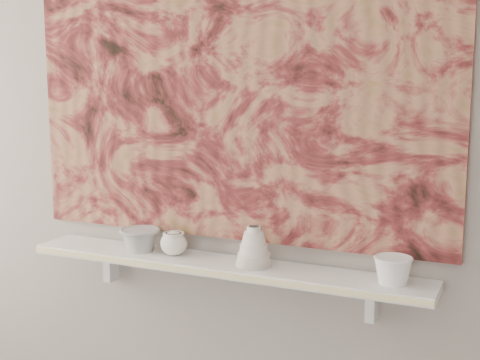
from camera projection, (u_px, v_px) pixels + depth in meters
The scene contains 11 objects.
wall_back at pixel (234, 133), 2.23m from camera, with size 3.60×3.60×0.00m, color gray.
shelf at pixel (222, 266), 2.22m from camera, with size 1.40×0.18×0.03m, color white.
shelf_stripe at pixel (209, 273), 2.13m from camera, with size 1.40×0.01×0.02m, color beige.
bracket_left at pixel (111, 265), 2.48m from camera, with size 0.03×0.06×0.12m, color white.
bracket_right at pixel (372, 302), 2.09m from camera, with size 0.03×0.06×0.12m, color white.
painting at pixel (232, 75), 2.18m from camera, with size 1.50×0.03×1.10m, color maroon.
house_motif at pixel (363, 177), 2.04m from camera, with size 0.09×0.00×0.08m, color black.
bowl_grey at pixel (140, 239), 2.33m from camera, with size 0.14×0.14×0.08m, color gray, non-canonical shape.
cup_cream at pixel (174, 243), 2.28m from camera, with size 0.09×0.09×0.08m, color silver, non-canonical shape.
bell_vessel at pixel (254, 246), 2.16m from camera, with size 0.12×0.12×0.13m, color silver, non-canonical shape.
bowl_white at pixel (393, 270), 1.98m from camera, with size 0.12×0.12×0.08m, color white, non-canonical shape.
Camera 1 is at (0.93, -0.42, 1.56)m, focal length 50.00 mm.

